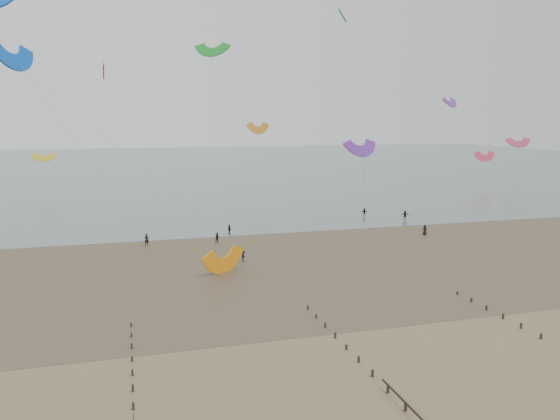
{
  "coord_description": "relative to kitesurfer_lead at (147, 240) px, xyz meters",
  "views": [
    {
      "loc": [
        -13.65,
        -40.09,
        19.84
      ],
      "look_at": [
        5.43,
        28.0,
        8.0
      ],
      "focal_mm": 35.0,
      "sensor_mm": 36.0,
      "label": 1
    }
  ],
  "objects": [
    {
      "name": "kitesurfers",
      "position": [
        36.92,
        2.93,
        -0.09
      ],
      "size": [
        130.49,
        30.31,
        1.83
      ],
      "color": "black",
      "rests_on": "ground"
    },
    {
      "name": "kitesurfer_lead",
      "position": [
        0.0,
        0.0,
        0.0
      ],
      "size": [
        0.76,
        0.57,
        1.89
      ],
      "primitive_type": "imported",
      "rotation": [
        0.0,
        0.0,
        2.96
      ],
      "color": "black",
      "rests_on": "ground"
    },
    {
      "name": "ground",
      "position": [
        11.26,
        -46.89,
        -0.95
      ],
      "size": [
        500.0,
        500.0,
        0.0
      ],
      "primitive_type": "plane",
      "color": "brown",
      "rests_on": "ground"
    },
    {
      "name": "sea_and_shore",
      "position": [
        7.18,
        -12.49,
        -0.94
      ],
      "size": [
        500.0,
        665.0,
        0.03
      ],
      "color": "#475654",
      "rests_on": "ground"
    },
    {
      "name": "kites_airborne",
      "position": [
        4.89,
        43.33,
        20.64
      ],
      "size": [
        237.74,
        122.94,
        39.41
      ],
      "color": "red",
      "rests_on": "ground"
    },
    {
      "name": "grounded_kite",
      "position": [
        9.23,
        -18.59,
        -0.95
      ],
      "size": [
        8.1,
        7.83,
        3.52
      ],
      "primitive_type": null,
      "rotation": [
        1.54,
        0.0,
        0.65
      ],
      "color": "orange",
      "rests_on": "ground"
    }
  ]
}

